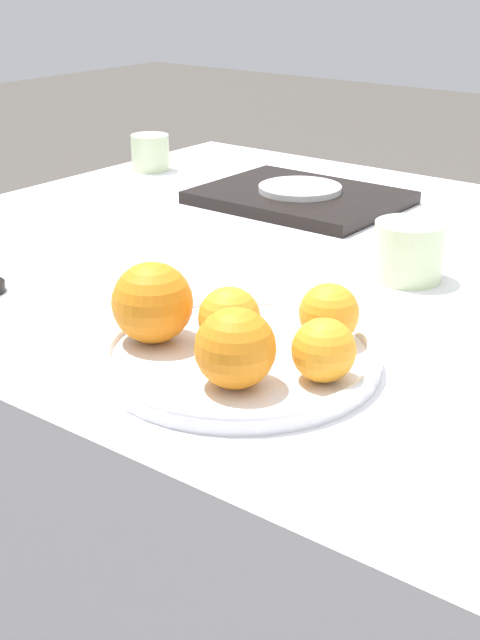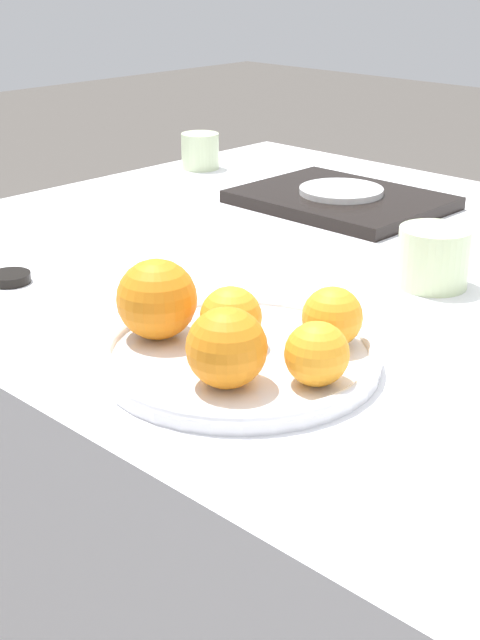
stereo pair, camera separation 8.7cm
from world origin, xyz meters
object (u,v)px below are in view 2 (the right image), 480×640
at_px(orange_4, 157,299).
at_px(cup_1, 200,151).
at_px(cup_0, 433,257).
at_px(soy_dish, 10,278).
at_px(orange_0, 317,354).
at_px(side_plate, 341,191).
at_px(orange_3, 332,317).
at_px(orange_2, 227,348).
at_px(fruit_platter, 240,356).
at_px(orange_1, 231,317).
at_px(serving_tray, 341,200).

bearing_deg(orange_4, cup_1, 133.26).
height_order(cup_0, soy_dish, cup_0).
height_order(orange_0, soy_dish, orange_0).
bearing_deg(soy_dish, side_plate, 82.24).
bearing_deg(side_plate, orange_0, -54.02).
bearing_deg(orange_3, side_plate, 126.98).
xyz_separation_m(orange_2, orange_3, (0.01, 0.14, -0.01)).
bearing_deg(orange_0, fruit_platter, 179.44).
xyz_separation_m(orange_0, orange_2, (-0.06, -0.06, 0.01)).
bearing_deg(orange_0, side_plate, 125.98).
xyz_separation_m(orange_1, soy_dish, (-0.36, -0.03, -0.04)).
height_order(serving_tray, cup_0, cup_0).
bearing_deg(orange_2, soy_dish, 175.36).
bearing_deg(orange_4, side_plate, 110.00).
bearing_deg(side_plate, serving_tray, 0.00).
distance_m(orange_2, side_plate, 0.69).
bearing_deg(cup_1, soy_dish, -64.98).
bearing_deg(serving_tray, fruit_platter, -61.34).
xyz_separation_m(serving_tray, soy_dish, (-0.08, -0.57, -0.00)).
distance_m(orange_2, serving_tray, 0.69).
height_order(orange_1, cup_0, orange_1).
distance_m(orange_4, soy_dish, 0.29).
height_order(orange_1, orange_4, orange_4).
distance_m(side_plate, cup_0, 0.37).
bearing_deg(orange_0, cup_0, 104.76).
relative_size(orange_3, side_plate, 0.46).
height_order(fruit_platter, cup_0, cup_0).
relative_size(orange_1, soy_dish, 1.21).
xyz_separation_m(cup_1, soy_dish, (0.28, -0.59, -0.03)).
relative_size(side_plate, cup_1, 1.92).
xyz_separation_m(fruit_platter, orange_0, (0.10, -0.00, 0.03)).
bearing_deg(side_plate, cup_1, 175.90).
height_order(orange_0, orange_1, orange_1).
distance_m(fruit_platter, side_plate, 0.62).
height_order(fruit_platter, cup_1, cup_1).
xyz_separation_m(orange_4, cup_1, (-0.56, 0.60, -0.02)).
xyz_separation_m(orange_3, serving_tray, (-0.35, 0.47, -0.04)).
bearing_deg(soy_dish, orange_4, -0.93).
xyz_separation_m(orange_4, cup_0, (0.10, 0.36, -0.02)).
relative_size(orange_0, orange_4, 0.73).
bearing_deg(cup_1, orange_2, -42.21).
height_order(cup_0, cup_1, cup_0).
relative_size(orange_1, orange_4, 0.76).
relative_size(orange_0, orange_2, 0.80).
bearing_deg(orange_3, orange_1, -134.73).
xyz_separation_m(orange_3, cup_1, (-0.70, 0.49, -0.01)).
bearing_deg(side_plate, orange_2, -60.75).
distance_m(orange_2, soy_dish, 0.42).
relative_size(orange_3, cup_1, 0.88).
distance_m(cup_0, soy_dish, 0.52).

